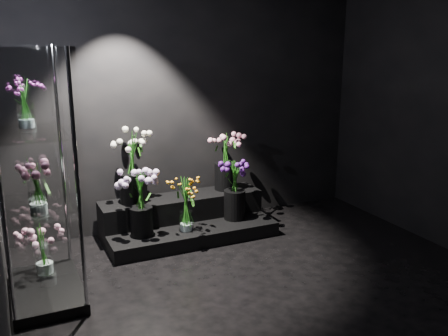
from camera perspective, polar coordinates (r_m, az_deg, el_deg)
floor at (r=4.15m, az=6.84°, el=-14.78°), size 4.00×4.00×0.00m
wall_back at (r=5.45m, az=-3.80°, el=8.00°), size 4.00×0.00×4.00m
display_riser at (r=5.35m, az=-4.42°, el=-5.84°), size 1.75×0.78×0.39m
display_case at (r=4.07m, az=-20.75°, el=-1.14°), size 0.54×0.90×1.98m
bouquet_orange_bells at (r=4.99m, az=-4.40°, el=-4.06°), size 0.32×0.32×0.57m
bouquet_lilac at (r=4.90m, az=-9.51°, el=-3.51°), size 0.46×0.46×0.64m
bouquet_purple at (r=5.28m, az=1.23°, el=-2.09°), size 0.41×0.41×0.64m
bouquet_cream_roses at (r=5.12m, az=-10.43°, el=0.41°), size 0.47×0.47×0.74m
bouquet_pink_roses at (r=5.49m, az=0.17°, el=1.40°), size 0.50×0.50×0.65m
bouquet_case_pink at (r=3.86m, az=-20.64°, el=-1.84°), size 0.38×0.38×0.42m
bouquet_case_magenta at (r=4.13m, az=-21.82°, el=6.99°), size 0.26×0.26×0.38m
bouquet_case_base_pink at (r=4.51m, az=-19.98°, el=-8.54°), size 0.36×0.36×0.43m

